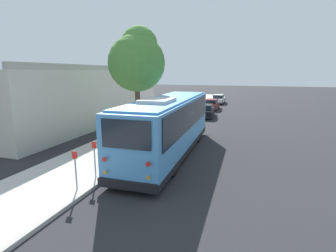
% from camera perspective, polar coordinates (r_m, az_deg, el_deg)
% --- Properties ---
extents(ground_plane, '(160.00, 160.00, 0.00)m').
position_cam_1_polar(ground_plane, '(15.24, 0.41, -6.24)').
color(ground_plane, '#28282B').
extents(sidewalk_slab, '(80.00, 4.00, 0.15)m').
position_cam_1_polar(sidewalk_slab, '(16.65, -11.72, -4.66)').
color(sidewalk_slab, beige).
rests_on(sidewalk_slab, ground).
extents(curb_strip, '(80.00, 0.14, 0.15)m').
position_cam_1_polar(curb_strip, '(15.75, -5.14, -5.40)').
color(curb_strip, '#AAA69D').
rests_on(curb_strip, ground).
extents(shuttle_bus, '(11.30, 2.95, 3.41)m').
position_cam_1_polar(shuttle_bus, '(14.88, 0.18, 0.61)').
color(shuttle_bus, '#4C93D1').
rests_on(shuttle_bus, ground).
extents(parked_sedan_black, '(4.38, 1.94, 1.33)m').
position_cam_1_polar(parked_sedan_black, '(28.04, 8.14, 3.24)').
color(parked_sedan_black, black).
rests_on(parked_sedan_black, ground).
extents(parked_sedan_maroon, '(4.28, 1.72, 1.32)m').
position_cam_1_polar(parked_sedan_maroon, '(33.58, 9.38, 4.58)').
color(parked_sedan_maroon, maroon).
rests_on(parked_sedan_maroon, ground).
extents(parked_sedan_white, '(4.32, 1.70, 1.33)m').
position_cam_1_polar(parked_sedan_white, '(40.42, 10.91, 5.72)').
color(parked_sedan_white, silver).
rests_on(parked_sedan_white, ground).
extents(street_tree, '(3.68, 3.68, 7.49)m').
position_cam_1_polar(street_tree, '(17.61, -6.72, 14.19)').
color(street_tree, brown).
rests_on(street_tree, sidewalk_slab).
extents(sign_post_near, '(0.06, 0.22, 1.55)m').
position_cam_1_polar(sign_post_near, '(10.94, -19.45, -9.03)').
color(sign_post_near, gray).
rests_on(sign_post_near, sidewalk_slab).
extents(sign_post_far, '(0.06, 0.22, 1.60)m').
position_cam_1_polar(sign_post_far, '(11.92, -15.66, -6.94)').
color(sign_post_far, gray).
rests_on(sign_post_far, sidewalk_slab).
extents(building_backdrop, '(20.45, 7.93, 5.22)m').
position_cam_1_polar(building_backdrop, '(26.17, -19.70, 6.04)').
color(building_backdrop, beige).
rests_on(building_backdrop, ground).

